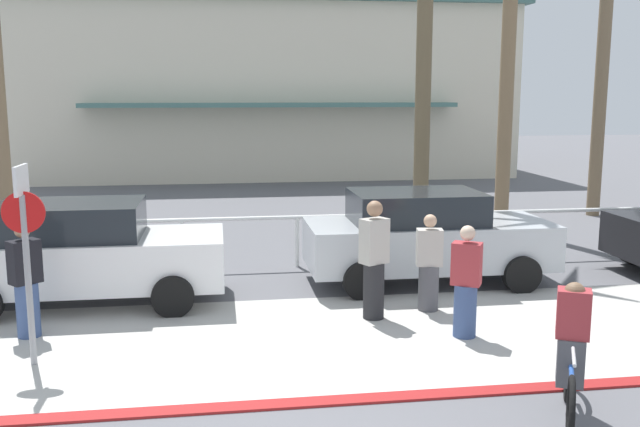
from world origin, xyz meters
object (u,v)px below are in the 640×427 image
Objects in this scene: stop_sign_bike_lane at (25,236)px; pedestrian_0 at (374,264)px; cyclist_blue_0 at (571,354)px; pedestrian_3 at (429,267)px; pedestrian_2 at (466,287)px; car_silver_2 at (425,236)px; pedestrian_1 at (26,285)px; car_white_1 at (83,252)px.

stop_sign_bike_lane is 1.39× the size of pedestrian_0.
cyclist_blue_0 is at bearing -69.01° from pedestrian_0.
cyclist_blue_0 is at bearing -84.04° from pedestrian_3.
pedestrian_0 is 1.48m from pedestrian_2.
car_silver_2 is 1.72m from pedestrian_3.
stop_sign_bike_lane reaches higher than pedestrian_3.
car_silver_2 is at bearing 75.24° from pedestrian_3.
pedestrian_2 is (-0.25, 2.52, 0.05)m from cyclist_blue_0.
cyclist_blue_0 is 1.00× the size of pedestrian_1.
pedestrian_2 is (1.10, -0.99, -0.12)m from pedestrian_0.
pedestrian_3 is (5.96, 0.38, -0.05)m from pedestrian_1.
stop_sign_bike_lane reaches higher than pedestrian_2.
pedestrian_0 is at bearing 1.10° from pedestrian_1.
pedestrian_0 reaches higher than pedestrian_2.
pedestrian_2 is 1.04× the size of pedestrian_3.
car_silver_2 is (5.90, 0.48, 0.00)m from car_white_1.
car_silver_2 is at bearing 4.64° from car_white_1.
car_silver_2 is at bearing 17.65° from pedestrian_1.
car_silver_2 reaches higher than cyclist_blue_0.
pedestrian_1 is (-0.32, 1.10, -0.91)m from stop_sign_bike_lane.
stop_sign_bike_lane is 6.54m from cyclist_blue_0.
stop_sign_bike_lane is 0.58× the size of car_white_1.
pedestrian_1 reaches higher than cyclist_blue_0.
stop_sign_bike_lane is 1.54× the size of cyclist_blue_0.
pedestrian_3 is (5.64, 1.47, -0.96)m from stop_sign_bike_lane.
pedestrian_3 is at bearing 96.56° from pedestrian_2.
cyclist_blue_0 is 3.77m from pedestrian_0.
pedestrian_3 is at bearing 16.34° from pedestrian_0.
pedestrian_1 is 1.06× the size of pedestrian_3.
pedestrian_0 is 1.18× the size of pedestrian_3.
pedestrian_2 is (5.78, 0.20, -0.93)m from stop_sign_bike_lane.
stop_sign_bike_lane is at bearing -73.50° from pedestrian_1.
car_silver_2 is 2.95m from pedestrian_2.
pedestrian_2 reaches higher than cyclist_blue_0.
pedestrian_3 is (5.46, -1.18, -0.16)m from car_white_1.
pedestrian_0 is at bearing 137.98° from pedestrian_2.
car_silver_2 reaches higher than pedestrian_3.
pedestrian_1 reaches higher than pedestrian_2.
stop_sign_bike_lane is 2.78m from car_white_1.
pedestrian_0 is at bearing 14.29° from stop_sign_bike_lane.
car_silver_2 is (6.07, 3.13, -0.81)m from stop_sign_bike_lane.
pedestrian_1 is at bearing -176.40° from pedestrian_3.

